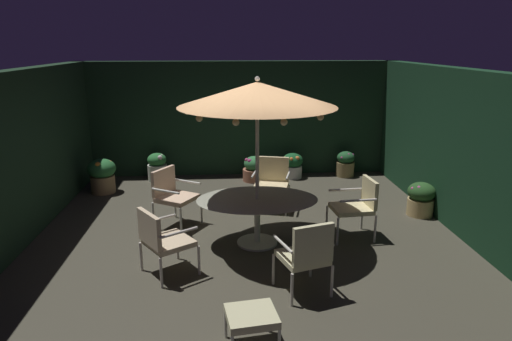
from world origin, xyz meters
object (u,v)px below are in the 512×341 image
object	(u,v)px
patio_chair_south	(162,238)
potted_plant_back_center	(102,175)
potted_plant_front_corner	(345,164)
patio_umbrella	(257,95)
potted_plant_back_left	(157,167)
patio_dining_table	(257,206)
patio_chair_northeast	(358,203)
potted_plant_left_near	(293,165)
patio_chair_north	(307,253)
patio_chair_southeast	(172,192)
ottoman_footrest	(252,317)
potted_plant_right_near	(421,198)
potted_plant_back_right	(254,169)
patio_chair_east	(272,180)

from	to	relation	value
patio_chair_south	potted_plant_back_center	world-z (taller)	patio_chair_south
potted_plant_back_center	potted_plant_front_corner	bearing A→B (deg)	9.03
patio_umbrella	potted_plant_back_left	size ratio (longest dim) A/B	4.05
patio_umbrella	potted_plant_back_left	distance (m)	4.45
patio_dining_table	potted_plant_back_center	world-z (taller)	patio_dining_table
patio_chair_northeast	potted_plant_left_near	xyz separation A→B (m)	(-0.53, 3.33, -0.26)
patio_chair_north	patio_chair_southeast	xyz separation A→B (m)	(-1.84, 2.34, 0.03)
patio_chair_southeast	ottoman_footrest	xyz separation A→B (m)	(1.13, -3.30, -0.24)
potted_plant_back_center	potted_plant_back_left	distance (m)	1.27
patio_umbrella	patio_chair_southeast	world-z (taller)	patio_umbrella
patio_chair_south	potted_plant_right_near	world-z (taller)	patio_chair_south
patio_chair_northeast	ottoman_footrest	distance (m)	3.20
potted_plant_front_corner	potted_plant_back_right	size ratio (longest dim) A/B	1.05
patio_umbrella	potted_plant_back_center	size ratio (longest dim) A/B	3.59
patio_umbrella	patio_chair_east	size ratio (longest dim) A/B	2.69
patio_chair_south	potted_plant_back_left	size ratio (longest dim) A/B	1.47
patio_chair_southeast	potted_plant_back_right	bearing A→B (deg)	58.40
patio_chair_north	patio_chair_northeast	world-z (taller)	patio_chair_north
patio_dining_table	potted_plant_back_right	bearing A→B (deg)	87.07
patio_chair_east	patio_dining_table	bearing A→B (deg)	-103.66
patio_chair_east	patio_chair_southeast	xyz separation A→B (m)	(-1.73, -0.72, 0.04)
potted_plant_back_center	patio_umbrella	bearing A→B (deg)	-41.94
ottoman_footrest	patio_chair_southeast	bearing A→B (deg)	108.86
ottoman_footrest	potted_plant_front_corner	bearing A→B (deg)	67.25
potted_plant_back_right	potted_plant_back_center	bearing A→B (deg)	-168.82
patio_dining_table	ottoman_footrest	distance (m)	2.50
potted_plant_left_near	patio_chair_east	bearing A→B (deg)	-109.22
patio_umbrella	potted_plant_front_corner	bearing A→B (deg)	57.05
potted_plant_back_center	potted_plant_back_right	distance (m)	3.22
patio_umbrella	ottoman_footrest	bearing A→B (deg)	-95.35
potted_plant_back_left	patio_chair_north	bearing A→B (deg)	-63.62
patio_dining_table	potted_plant_left_near	distance (m)	3.65
ottoman_footrest	potted_plant_left_near	bearing A→B (deg)	77.84
patio_chair_north	patio_chair_south	size ratio (longest dim) A/B	1.06
potted_plant_left_near	patio_chair_north	bearing A→B (deg)	-96.49
patio_chair_north	potted_plant_back_right	distance (m)	4.84
patio_dining_table	patio_chair_east	bearing A→B (deg)	76.34
patio_umbrella	potted_plant_left_near	bearing A→B (deg)	73.20
patio_dining_table	potted_plant_left_near	size ratio (longest dim) A/B	3.22
patio_chair_north	potted_plant_right_near	distance (m)	3.56
ottoman_footrest	potted_plant_back_center	distance (m)	5.85
patio_chair_north	patio_chair_southeast	size ratio (longest dim) A/B	1.00
potted_plant_front_corner	patio_chair_southeast	bearing A→B (deg)	-143.46
patio_chair_southeast	potted_plant_back_center	xyz separation A→B (m)	(-1.63, 1.86, -0.20)
patio_chair_east	potted_plant_left_near	xyz separation A→B (m)	(0.68, 1.94, -0.25)
patio_chair_northeast	patio_chair_south	world-z (taller)	patio_chair_northeast
patio_chair_southeast	potted_plant_front_corner	world-z (taller)	patio_chair_southeast
patio_chair_north	patio_chair_southeast	distance (m)	2.98
patio_chair_southeast	patio_dining_table	bearing A→B (deg)	-31.20
patio_chair_southeast	potted_plant_front_corner	xyz separation A→B (m)	(3.64, 2.70, -0.28)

